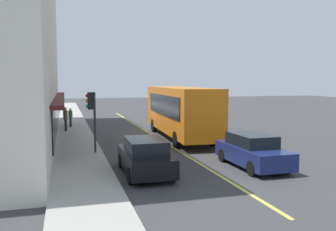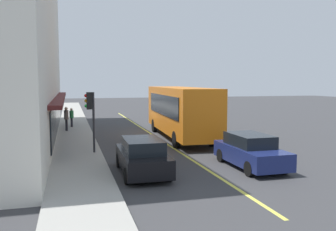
# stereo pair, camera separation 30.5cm
# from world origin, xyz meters

# --- Properties ---
(ground) EXTENTS (120.00, 120.00, 0.00)m
(ground) POSITION_xyz_m (0.00, 0.00, 0.00)
(ground) COLOR #38383A
(sidewalk) EXTENTS (80.00, 2.51, 0.15)m
(sidewalk) POSITION_xyz_m (0.00, 5.49, 0.07)
(sidewalk) COLOR #9E9B93
(sidewalk) RESTS_ON ground
(lane_centre_stripe) EXTENTS (36.00, 0.16, 0.01)m
(lane_centre_stripe) POSITION_xyz_m (0.00, 0.00, 0.00)
(lane_centre_stripe) COLOR #D8D14C
(lane_centre_stripe) RESTS_ON ground
(bus) EXTENTS (11.23, 3.03, 3.50)m
(bus) POSITION_xyz_m (-2.96, -1.47, 1.99)
(bus) COLOR orange
(bus) RESTS_ON ground
(traffic_light) EXTENTS (0.30, 0.52, 3.20)m
(traffic_light) POSITION_xyz_m (-7.26, 4.78, 2.53)
(traffic_light) COLOR #2D2D33
(traffic_light) RESTS_ON sidewalk
(car_navy) EXTENTS (4.32, 1.89, 1.52)m
(car_navy) POSITION_xyz_m (-11.95, -2.07, 0.74)
(car_navy) COLOR navy
(car_navy) RESTS_ON ground
(car_black) EXTENTS (4.34, 1.94, 1.52)m
(car_black) POSITION_xyz_m (-11.84, 2.92, 0.74)
(car_black) COLOR black
(car_black) RESTS_ON ground
(pedestrian_near_storefront) EXTENTS (0.34, 0.34, 1.82)m
(pedestrian_near_storefront) POSITION_xyz_m (1.88, 6.10, 1.25)
(pedestrian_near_storefront) COLOR black
(pedestrian_near_storefront) RESTS_ON sidewalk
(pedestrian_waiting) EXTENTS (0.34, 0.34, 1.57)m
(pedestrian_waiting) POSITION_xyz_m (4.24, 5.70, 1.08)
(pedestrian_waiting) COLOR black
(pedestrian_waiting) RESTS_ON sidewalk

